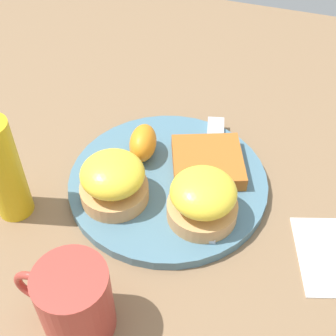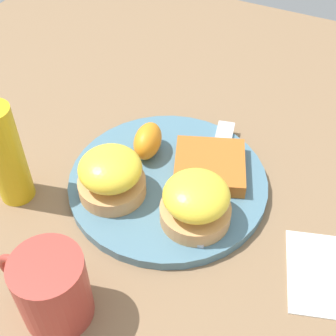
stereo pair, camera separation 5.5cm
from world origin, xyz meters
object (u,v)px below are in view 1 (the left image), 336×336
at_px(sandwich_benedict_right, 203,199).
at_px(fork, 214,164).
at_px(sandwich_benedict_left, 113,181).
at_px(hashbrown_patty, 208,162).
at_px(orange_wedge, 143,143).
at_px(cup, 74,301).
at_px(condiment_bottle, 3,170).

xyz_separation_m(sandwich_benedict_right, fork, (0.01, -0.09, -0.03)).
xyz_separation_m(sandwich_benedict_left, hashbrown_patty, (-0.10, -0.09, -0.02)).
relative_size(orange_wedge, fork, 0.27).
distance_m(sandwich_benedict_right, cup, 0.19).
bearing_deg(hashbrown_patty, orange_wedge, 2.74).
distance_m(fork, cup, 0.27).
relative_size(fork, condiment_bottle, 1.59).
relative_size(sandwich_benedict_left, hashbrown_patty, 0.93).
height_order(orange_wedge, fork, orange_wedge).
height_order(hashbrown_patty, cup, cup).
height_order(sandwich_benedict_left, fork, sandwich_benedict_left).
xyz_separation_m(sandwich_benedict_right, hashbrown_patty, (0.02, -0.08, -0.02)).
distance_m(hashbrown_patty, fork, 0.01).
relative_size(sandwich_benedict_left, condiment_bottle, 0.61).
bearing_deg(sandwich_benedict_left, condiment_bottle, 21.88).
distance_m(hashbrown_patty, orange_wedge, 0.09).
height_order(sandwich_benedict_left, orange_wedge, sandwich_benedict_left).
bearing_deg(fork, condiment_bottle, 32.49).
relative_size(orange_wedge, cup, 0.58).
bearing_deg(sandwich_benedict_left, orange_wedge, -94.67).
height_order(hashbrown_patty, condiment_bottle, condiment_bottle).
relative_size(sandwich_benedict_right, cup, 0.83).
bearing_deg(sandwich_benedict_left, sandwich_benedict_right, -176.86).
distance_m(orange_wedge, fork, 0.10).
bearing_deg(orange_wedge, sandwich_benedict_left, 85.33).
bearing_deg(fork, cup, 73.05).
distance_m(sandwich_benedict_left, fork, 0.14).
bearing_deg(condiment_bottle, sandwich_benedict_right, -166.92).
xyz_separation_m(sandwich_benedict_left, cup, (-0.03, 0.16, 0.00)).
bearing_deg(cup, fork, -106.95).
bearing_deg(sandwich_benedict_right, sandwich_benedict_left, 3.14).
bearing_deg(sandwich_benedict_left, hashbrown_patty, -137.52).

